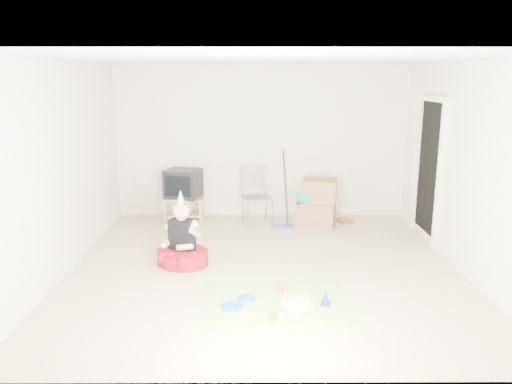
{
  "coord_description": "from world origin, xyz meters",
  "views": [
    {
      "loc": [
        -0.13,
        -6.06,
        2.41
      ],
      "look_at": [
        -0.1,
        0.4,
        0.9
      ],
      "focal_mm": 35.0,
      "sensor_mm": 36.0,
      "label": 1
    }
  ],
  "objects_px": {
    "cardboard_boxes": "(316,204)",
    "seated_woman": "(182,248)",
    "folding_chair": "(257,198)",
    "crt_tv": "(183,183)",
    "birthday_cake": "(297,306)",
    "tv_stand": "(184,206)"
  },
  "relations": [
    {
      "from": "folding_chair",
      "to": "cardboard_boxes",
      "type": "distance_m",
      "value": 0.97
    },
    {
      "from": "folding_chair",
      "to": "seated_woman",
      "type": "relative_size",
      "value": 0.98
    },
    {
      "from": "crt_tv",
      "to": "folding_chair",
      "type": "bearing_deg",
      "value": 2.43
    },
    {
      "from": "crt_tv",
      "to": "seated_woman",
      "type": "distance_m",
      "value": 2.09
    },
    {
      "from": "birthday_cake",
      "to": "folding_chair",
      "type": "bearing_deg",
      "value": 97.36
    },
    {
      "from": "crt_tv",
      "to": "tv_stand",
      "type": "bearing_deg",
      "value": -163.69
    },
    {
      "from": "tv_stand",
      "to": "seated_woman",
      "type": "bearing_deg",
      "value": -82.86
    },
    {
      "from": "crt_tv",
      "to": "seated_woman",
      "type": "height_order",
      "value": "seated_woman"
    },
    {
      "from": "tv_stand",
      "to": "crt_tv",
      "type": "xyz_separation_m",
      "value": [
        0.0,
        0.0,
        0.4
      ]
    },
    {
      "from": "cardboard_boxes",
      "to": "birthday_cake",
      "type": "height_order",
      "value": "cardboard_boxes"
    },
    {
      "from": "cardboard_boxes",
      "to": "seated_woman",
      "type": "relative_size",
      "value": 0.78
    },
    {
      "from": "seated_woman",
      "to": "birthday_cake",
      "type": "height_order",
      "value": "seated_woman"
    },
    {
      "from": "folding_chair",
      "to": "birthday_cake",
      "type": "relative_size",
      "value": 2.63
    },
    {
      "from": "crt_tv",
      "to": "seated_woman",
      "type": "xyz_separation_m",
      "value": [
        0.25,
        -2.03,
        -0.43
      ]
    },
    {
      "from": "crt_tv",
      "to": "birthday_cake",
      "type": "xyz_separation_m",
      "value": [
        1.64,
        -3.36,
        -0.6
      ]
    },
    {
      "from": "cardboard_boxes",
      "to": "birthday_cake",
      "type": "relative_size",
      "value": 2.1
    },
    {
      "from": "crt_tv",
      "to": "birthday_cake",
      "type": "bearing_deg",
      "value": -47.73
    },
    {
      "from": "folding_chair",
      "to": "seated_woman",
      "type": "xyz_separation_m",
      "value": [
        -0.99,
        -1.73,
        -0.26
      ]
    },
    {
      "from": "cardboard_boxes",
      "to": "crt_tv",
      "type": "bearing_deg",
      "value": 170.99
    },
    {
      "from": "folding_chair",
      "to": "tv_stand",
      "type": "bearing_deg",
      "value": 166.12
    },
    {
      "from": "cardboard_boxes",
      "to": "seated_woman",
      "type": "bearing_deg",
      "value": -139.16
    },
    {
      "from": "tv_stand",
      "to": "crt_tv",
      "type": "distance_m",
      "value": 0.4
    }
  ]
}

